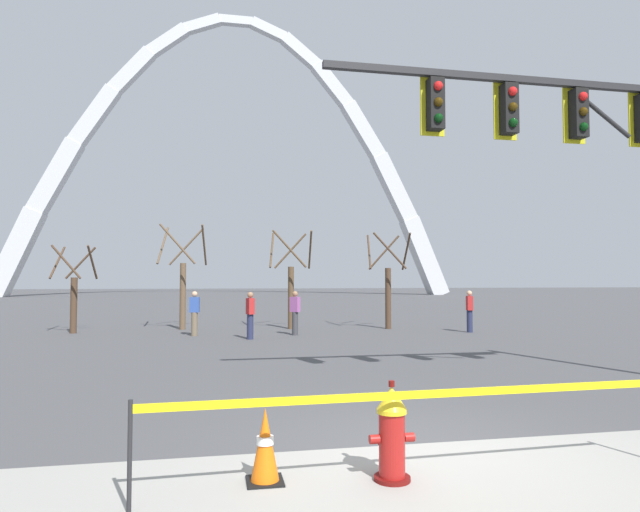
{
  "coord_description": "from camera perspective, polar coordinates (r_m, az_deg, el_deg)",
  "views": [
    {
      "loc": [
        -2.36,
        -6.19,
        2.0
      ],
      "look_at": [
        -0.19,
        5.0,
        2.5
      ],
      "focal_mm": 30.38,
      "sensor_mm": 36.0,
      "label": 1
    }
  ],
  "objects": [
    {
      "name": "ground_plane",
      "position": [
        6.92,
        10.01,
        -19.25
      ],
      "size": [
        240.0,
        240.0,
        0.0
      ],
      "primitive_type": "plane",
      "color": "#474749"
    },
    {
      "name": "tree_far_left",
      "position": [
        22.33,
        -24.5,
        -3.69
      ],
      "size": [
        1.53,
        1.54,
        3.28
      ],
      "color": "#473323",
      "rests_on": "ground"
    },
    {
      "name": "caution_tape_barrier",
      "position": [
        5.58,
        11.28,
        -16.26
      ],
      "size": [
        5.54,
        0.22,
        0.96
      ],
      "color": "#232326",
      "rests_on": "ground"
    },
    {
      "name": "pedestrian_walking_left",
      "position": [
        19.9,
        -13.08,
        -5.86
      ],
      "size": [
        0.36,
        0.24,
        1.59
      ],
      "color": "brown",
      "rests_on": "ground"
    },
    {
      "name": "monument_arch",
      "position": [
        70.68,
        -8.97,
        9.28
      ],
      "size": [
        57.22,
        2.23,
        36.45
      ],
      "color": "silver",
      "rests_on": "ground"
    },
    {
      "name": "tree_center_left",
      "position": [
        22.18,
        -3.1,
        -3.11
      ],
      "size": [
        1.84,
        1.85,
        3.99
      ],
      "color": "brown",
      "rests_on": "ground"
    },
    {
      "name": "tree_center_right",
      "position": [
        22.38,
        7.17,
        -3.18
      ],
      "size": [
        1.8,
        1.82,
        3.9
      ],
      "color": "#473323",
      "rests_on": "ground"
    },
    {
      "name": "fire_hydrant",
      "position": [
        5.71,
        7.55,
        -18.04
      ],
      "size": [
        0.46,
        0.48,
        0.99
      ],
      "color": "#5E0F0D",
      "rests_on": "ground"
    },
    {
      "name": "pedestrian_walking_right",
      "position": [
        21.48,
        15.47,
        -5.59
      ],
      "size": [
        0.27,
        0.38,
        1.59
      ],
      "color": "#232847",
      "rests_on": "ground"
    },
    {
      "name": "pedestrian_standing_center",
      "position": [
        18.45,
        -7.37,
        -6.17
      ],
      "size": [
        0.29,
        0.38,
        1.59
      ],
      "color": "#232847",
      "rests_on": "ground"
    },
    {
      "name": "pedestrian_near_trees",
      "position": [
        19.68,
        -2.65,
        -5.96
      ],
      "size": [
        0.38,
        0.38,
        1.59
      ],
      "color": "#38383D",
      "rests_on": "ground"
    },
    {
      "name": "traffic_cone_by_hydrant",
      "position": [
        5.67,
        -5.8,
        -19.3
      ],
      "size": [
        0.36,
        0.36,
        0.73
      ],
      "color": "black",
      "rests_on": "ground"
    },
    {
      "name": "traffic_signal_gantry",
      "position": [
        11.42,
        27.36,
        9.92
      ],
      "size": [
        7.82,
        0.44,
        6.0
      ],
      "color": "#232326",
      "rests_on": "ground"
    },
    {
      "name": "tree_left_mid",
      "position": [
        22.58,
        -14.25,
        -2.78
      ],
      "size": [
        1.94,
        1.95,
        4.2
      ],
      "color": "brown",
      "rests_on": "ground"
    }
  ]
}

